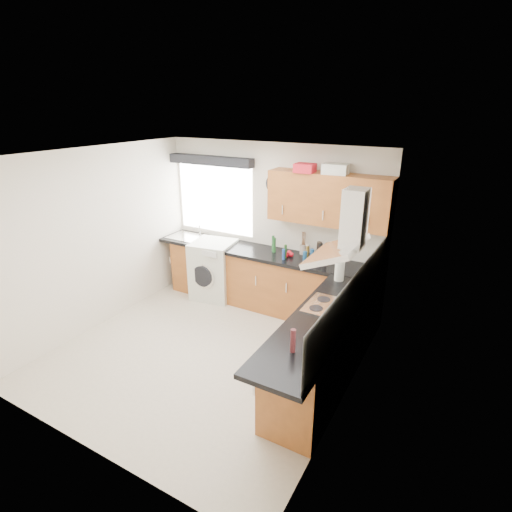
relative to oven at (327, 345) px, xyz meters
The scene contains 39 objects.
ground_plane 1.59m from the oven, 168.69° to the right, with size 3.60×3.60×0.00m, color beige.
ceiling 2.58m from the oven, 168.69° to the right, with size 3.60×3.60×0.02m, color white.
wall_back 2.28m from the oven, 135.00° to the left, with size 3.60×0.02×2.50m, color silver.
wall_front 2.71m from the oven, 125.54° to the right, with size 3.60×0.02×2.50m, color silver.
wall_left 3.41m from the oven, behind, with size 0.02×3.60×2.50m, color silver.
wall_right 0.93m from the oven, 45.00° to the right, with size 0.02×3.60×2.50m, color silver.
window 3.16m from the oven, 149.70° to the left, with size 1.40×0.02×1.10m, color beige.
window_blind 3.40m from the oven, 151.23° to the left, with size 1.50×0.18×0.14m, color black.
splashback 0.81m from the oven, ahead, with size 0.01×3.00×0.54m, color white.
base_cab_back 2.01m from the oven, 142.90° to the left, with size 3.00×0.58×0.86m, color brown.
base_cab_corner 1.20m from the oven, 90.00° to the left, with size 0.60×0.60×0.86m, color brown.
base_cab_right 0.15m from the oven, 86.19° to the right, with size 0.58×2.10×0.86m, color brown.
worktop_back 1.98m from the oven, 141.34° to the left, with size 3.60×0.62×0.05m, color black.
worktop_right 0.55m from the oven, 90.00° to the right, with size 0.62×2.42×0.05m, color black.
sink 3.12m from the oven, 157.02° to the left, with size 0.84×0.46×0.10m, color silver, non-canonical shape.
oven is the anchor object (origin of this frame).
hob_plate 0.49m from the oven, 90.00° to the left, with size 0.52×0.52×0.01m, color silver.
extractor_hood 1.35m from the oven, ahead, with size 0.52×0.78×0.66m, color silver, non-canonical shape.
upper_cabinets 1.99m from the oven, 112.54° to the left, with size 1.70×0.35×0.70m, color brown.
washing_machine 2.59m from the oven, 154.91° to the left, with size 0.65×0.62×0.95m, color beige.
wall_clock 2.54m from the oven, 134.41° to the left, with size 0.31×0.31×0.04m, color black.
casserole 2.26m from the oven, 110.11° to the left, with size 0.32×0.23×0.14m, color beige.
storage_box 2.33m from the oven, 125.63° to the left, with size 0.26×0.22×0.12m, color red.
utensil_pot 1.77m from the oven, 123.31° to the left, with size 0.10×0.10×0.14m, color gray.
kitchen_roll 0.98m from the oven, 101.31° to the left, with size 0.12×0.12×0.26m, color beige.
tomato_cluster 1.70m from the oven, 131.93° to the left, with size 0.16×0.16×0.07m, color #B80B17, non-canonical shape.
jar_0 1.98m from the oven, 136.64° to the left, with size 0.04×0.04×0.24m, color #1B4E20.
jar_1 1.47m from the oven, 120.55° to the left, with size 0.05×0.05×0.19m, color navy.
jar_2 1.63m from the oven, 122.01° to the left, with size 0.04×0.04×0.17m, color brown.
jar_3 1.51m from the oven, 124.36° to the left, with size 0.06×0.06×0.14m, color navy.
jar_4 1.66m from the oven, 115.64° to the left, with size 0.07×0.07×0.23m, color black.
jar_5 1.94m from the oven, 136.64° to the left, with size 0.06×0.06×0.22m, color #1D5322.
jar_6 1.61m from the oven, 119.68° to the left, with size 0.04×0.04×0.14m, color navy.
jar_7 1.64m from the oven, 115.14° to the left, with size 0.07×0.07×0.22m, color black.
jar_8 1.61m from the oven, 135.68° to the left, with size 0.04×0.04×0.16m, color navy.
jar_9 1.67m from the oven, 133.95° to the left, with size 0.04×0.04×0.20m, color #1D4719.
jar_10 1.33m from the oven, 113.38° to the left, with size 0.06×0.06×0.18m, color black.
jar_11 1.68m from the oven, 121.53° to the left, with size 0.05×0.05×0.18m, color #BBB29F.
bottle_0 1.14m from the oven, 90.86° to the right, with size 0.05×0.05×0.23m, color #4F1C1F.
Camera 1 is at (2.70, -3.51, 3.02)m, focal length 28.00 mm.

